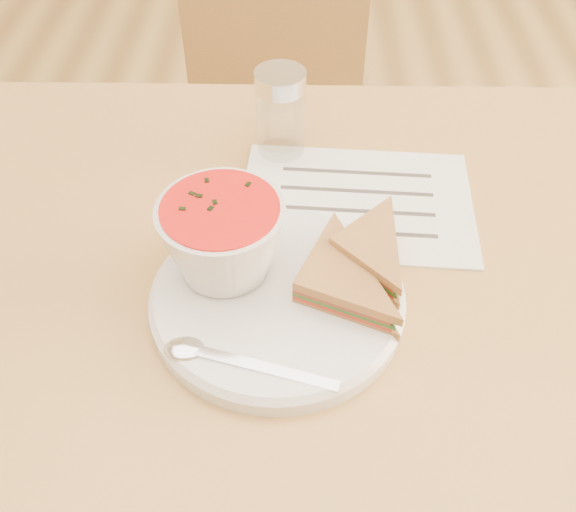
# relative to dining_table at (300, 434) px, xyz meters

# --- Properties ---
(dining_table) EXTENTS (1.00, 0.70, 0.75)m
(dining_table) POSITION_rel_dining_table_xyz_m (0.00, 0.00, 0.00)
(dining_table) COLOR olive
(dining_table) RESTS_ON floor
(chair_far) EXTENTS (0.41, 0.41, 0.86)m
(chair_far) POSITION_rel_dining_table_xyz_m (-0.05, 0.62, 0.06)
(chair_far) COLOR brown
(chair_far) RESTS_ON floor
(plate) EXTENTS (0.28, 0.28, 0.02)m
(plate) POSITION_rel_dining_table_xyz_m (-0.03, -0.06, 0.38)
(plate) COLOR silver
(plate) RESTS_ON dining_table
(soup_bowl) EXTENTS (0.14, 0.14, 0.08)m
(soup_bowl) POSITION_rel_dining_table_xyz_m (-0.08, -0.03, 0.43)
(soup_bowl) COLOR silver
(soup_bowl) RESTS_ON plate
(sandwich_half_a) EXTENTS (0.14, 0.14, 0.03)m
(sandwich_half_a) POSITION_rel_dining_table_xyz_m (-0.01, -0.08, 0.41)
(sandwich_half_a) COLOR #B68740
(sandwich_half_a) RESTS_ON plate
(sandwich_half_b) EXTENTS (0.13, 0.13, 0.03)m
(sandwich_half_b) POSITION_rel_dining_table_xyz_m (0.02, -0.02, 0.42)
(sandwich_half_b) COLOR #B68740
(sandwich_half_b) RESTS_ON plate
(spoon) EXTENTS (0.19, 0.08, 0.01)m
(spoon) POSITION_rel_dining_table_xyz_m (-0.05, -0.15, 0.40)
(spoon) COLOR silver
(spoon) RESTS_ON plate
(paper_menu) EXTENTS (0.28, 0.21, 0.00)m
(paper_menu) POSITION_rel_dining_table_xyz_m (0.06, 0.09, 0.38)
(paper_menu) COLOR white
(paper_menu) RESTS_ON dining_table
(condiment_shaker) EXTENTS (0.07, 0.07, 0.11)m
(condiment_shaker) POSITION_rel_dining_table_xyz_m (-0.03, 0.19, 0.43)
(condiment_shaker) COLOR silver
(condiment_shaker) RESTS_ON dining_table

